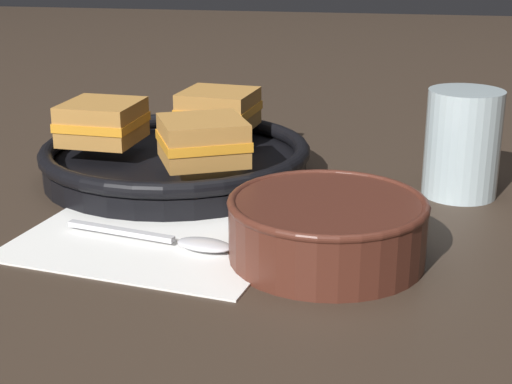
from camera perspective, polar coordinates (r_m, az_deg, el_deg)
The scene contains 9 objects.
ground_plane at distance 0.73m, azimuth -3.23°, elevation -3.55°, with size 4.00×4.00×0.00m, color #382B21.
napkin at distance 0.75m, azimuth -7.36°, elevation -3.18°, with size 0.27×0.24×0.00m.
soup_bowl at distance 0.68m, azimuth 5.19°, elevation -2.39°, with size 0.17×0.17×0.06m.
spoon at distance 0.72m, azimuth -5.77°, elevation -3.53°, with size 0.16×0.05×0.01m.
skillet at distance 0.91m, azimuth -5.84°, elevation 2.36°, with size 0.31×0.31×0.04m.
sandwich_near_left at distance 0.92m, azimuth -11.12°, elevation 5.03°, with size 0.09×0.09×0.05m.
sandwich_near_right at distance 0.83m, azimuth -3.89°, elevation 3.77°, with size 0.12×0.11×0.05m.
sandwich_far_left at distance 0.97m, azimuth -2.74°, elevation 6.03°, with size 0.10×0.09×0.05m.
drinking_glass at distance 0.87m, azimuth 14.79°, elevation 3.44°, with size 0.08×0.08×0.12m.
Camera 1 is at (0.16, -0.66, 0.28)m, focal length 55.00 mm.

